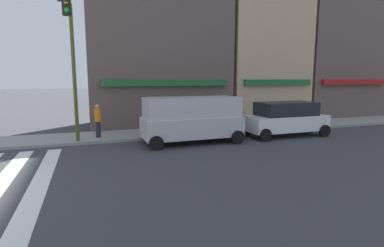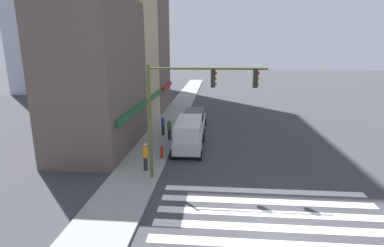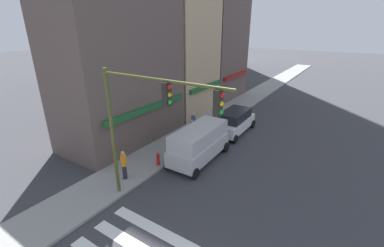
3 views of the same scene
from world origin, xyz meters
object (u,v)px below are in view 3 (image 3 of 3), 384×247
(suv_white, at_px, (234,121))
(fire_hydrant, at_px, (158,158))
(traffic_signal, at_px, (145,115))
(pedestrian_green_top, at_px, (192,130))
(pedestrian_blue_shirt, at_px, (193,123))
(pedestrian_orange_vest, at_px, (124,165))
(van_silver, at_px, (199,142))

(suv_white, xyz_separation_m, fire_hydrant, (-7.91, 1.70, -0.42))
(traffic_signal, xyz_separation_m, fire_hydrant, (3.28, 2.33, -4.34))
(pedestrian_green_top, xyz_separation_m, fire_hydrant, (-4.22, -0.12, -0.46))
(pedestrian_blue_shirt, height_order, fire_hydrant, pedestrian_blue_shirt)
(pedestrian_orange_vest, bearing_deg, van_silver, -177.28)
(van_silver, relative_size, fire_hydrant, 5.98)
(van_silver, bearing_deg, traffic_signal, -174.44)
(pedestrian_blue_shirt, bearing_deg, van_silver, -63.37)
(suv_white, bearing_deg, van_silver, 179.32)
(pedestrian_green_top, bearing_deg, suv_white, -48.06)
(fire_hydrant, bearing_deg, van_silver, -37.16)
(traffic_signal, distance_m, suv_white, 11.87)
(suv_white, bearing_deg, pedestrian_green_top, 153.14)
(traffic_signal, xyz_separation_m, pedestrian_orange_vest, (1.02, 2.94, -3.88))
(traffic_signal, height_order, suv_white, traffic_signal)
(van_silver, distance_m, pedestrian_blue_shirt, 4.19)
(traffic_signal, xyz_separation_m, suv_white, (11.19, 0.63, -3.92))
(suv_white, height_order, pedestrian_blue_shirt, suv_white)
(pedestrian_blue_shirt, xyz_separation_m, fire_hydrant, (-5.54, -0.88, -0.46))
(pedestrian_orange_vest, bearing_deg, traffic_signal, 100.83)
(pedestrian_blue_shirt, bearing_deg, fire_hydrant, -92.41)
(pedestrian_green_top, bearing_deg, traffic_signal, 176.18)
(van_silver, relative_size, pedestrian_blue_shirt, 2.84)
(van_silver, relative_size, suv_white, 1.07)
(pedestrian_blue_shirt, bearing_deg, pedestrian_green_top, -71.31)
(pedestrian_green_top, height_order, fire_hydrant, pedestrian_green_top)
(van_silver, distance_m, pedestrian_green_top, 2.69)
(pedestrian_blue_shirt, relative_size, fire_hydrant, 2.10)
(pedestrian_orange_vest, relative_size, fire_hydrant, 2.10)
(suv_white, relative_size, fire_hydrant, 5.61)
(traffic_signal, height_order, pedestrian_blue_shirt, traffic_signal)
(pedestrian_orange_vest, bearing_deg, pedestrian_blue_shirt, -148.08)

